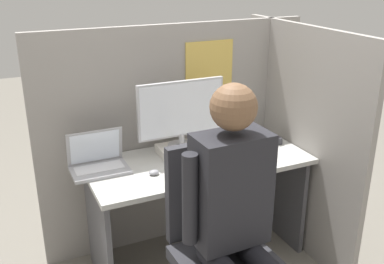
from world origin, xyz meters
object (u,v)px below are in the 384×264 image
stapler (274,138)px  carrot_toy (208,169)px  person (237,210)px  laptop (98,163)px  paper_box (182,150)px  coffee_mug (233,139)px  office_chair (219,241)px  monitor (181,112)px

stapler → carrot_toy: 0.66m
person → laptop: bearing=116.0°
paper_box → coffee_mug: (0.36, -0.02, 0.02)m
paper_box → laptop: (-0.53, -0.02, 0.02)m
office_chair → coffee_mug: bearing=56.3°
monitor → office_chair: (-0.11, -0.72, -0.45)m
person → coffee_mug: size_ratio=15.99×
monitor → office_chair: size_ratio=0.55×
laptop → carrot_toy: (0.56, -0.30, -0.02)m
stapler → carrot_toy: same height
laptop → stapler: size_ratio=2.34×
paper_box → monitor: (-0.00, 0.00, 0.25)m
carrot_toy → office_chair: size_ratio=0.12×
monitor → coffee_mug: (0.36, -0.02, -0.24)m
monitor → coffee_mug: monitor is taller
laptop → paper_box: bearing=2.0°
office_chair → person: person is taller
person → coffee_mug: (0.47, 0.86, -0.05)m
stapler → person: bearing=-133.2°
laptop → carrot_toy: size_ratio=2.76×
person → coffee_mug: 0.98m
paper_box → carrot_toy: bearing=-85.1°
paper_box → person: size_ratio=0.21×
laptop → monitor: bearing=2.3°
carrot_toy → person: (-0.14, -0.56, 0.07)m
paper_box → office_chair: bearing=-98.5°
stapler → office_chair: (-0.75, -0.64, -0.20)m
laptop → coffee_mug: laptop is taller
monitor → stapler: size_ratio=4.00×
coffee_mug → monitor: bearing=177.0°
laptop → stapler: 1.17m
monitor → office_chair: monitor is taller
paper_box → office_chair: 0.75m
coffee_mug → office_chair: bearing=-123.7°
coffee_mug → laptop: bearing=-179.8°
laptop → person: bearing=-64.0°
paper_box → monitor: bearing=90.0°
monitor → person: bearing=-97.2°
paper_box → carrot_toy: 0.32m
laptop → office_chair: office_chair is taller
monitor → carrot_toy: bearing=-85.1°
stapler → coffee_mug: bearing=168.3°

